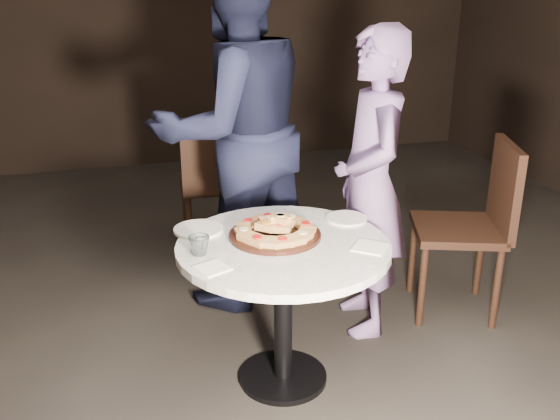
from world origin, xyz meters
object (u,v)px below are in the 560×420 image
table (283,270)px  chair_far (217,176)px  diner_navy (234,132)px  diner_teal (370,185)px  serving_board (275,235)px  water_glass (199,246)px  chair_right (477,217)px  focaccia_pile (276,227)px

table → chair_far: chair_far is taller
diner_navy → table: bearing=75.8°
chair_far → diner_teal: diner_teal is taller
diner_navy → serving_board: bearing=74.8°
water_glass → chair_far: chair_far is taller
chair_right → diner_navy: diner_navy is taller
chair_far → diner_teal: size_ratio=0.62×
chair_far → diner_navy: bearing=94.9°
chair_right → diner_teal: bearing=-73.3°
serving_board → diner_teal: 0.63m
water_glass → diner_navy: (0.33, 0.86, 0.24)m
focaccia_pile → water_glass: 0.35m
water_glass → diner_teal: bearing=22.6°
table → serving_board: 0.15m
table → chair_far: bearing=91.1°
table → diner_teal: 0.69m
chair_right → diner_teal: size_ratio=0.62×
water_glass → chair_far: 1.44m
chair_far → diner_navy: 0.67m
water_glass → diner_teal: diner_teal is taller
serving_board → chair_right: bearing=12.3°
chair_right → diner_navy: size_ratio=0.49×
chair_right → diner_navy: 1.34m
focaccia_pile → chair_far: (-0.02, 1.30, -0.17)m
focaccia_pile → diner_teal: (0.56, 0.29, 0.04)m
diner_navy → chair_right: bearing=140.5°
serving_board → focaccia_pile: (0.00, -0.00, 0.03)m
serving_board → chair_far: bearing=90.5°
water_glass → diner_navy: size_ratio=0.04×
table → water_glass: 0.39m
chair_far → chair_right: (1.17, -1.05, -0.00)m
table → chair_right: (1.14, 0.33, -0.01)m
serving_board → diner_navy: (-0.01, 0.77, 0.27)m
chair_far → diner_navy: (0.01, -0.54, 0.41)m
focaccia_pile → chair_far: bearing=90.7°
serving_board → diner_navy: bearing=90.4°
focaccia_pile → diner_navy: 0.80m
serving_board → chair_far: chair_far is taller
serving_board → table: bearing=-78.8°
chair_far → diner_navy: diner_navy is taller
serving_board → chair_far: 1.31m
chair_far → chair_right: bearing=142.2°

